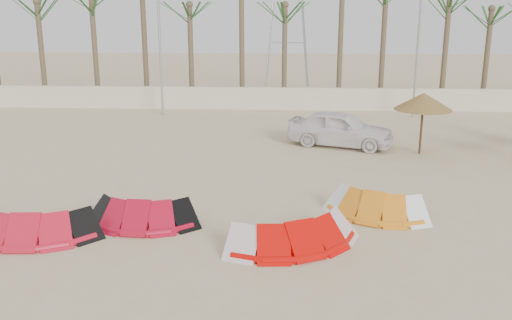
# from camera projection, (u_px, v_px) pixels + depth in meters

# --- Properties ---
(ground) EXTENTS (120.00, 120.00, 0.00)m
(ground) POSITION_uv_depth(u_px,v_px,m) (242.00, 287.00, 12.79)
(ground) COLOR tan
(ground) RESTS_ON ground
(boundary_wall) EXTENTS (60.00, 0.30, 1.30)m
(boundary_wall) POSITION_uv_depth(u_px,v_px,m) (270.00, 98.00, 33.78)
(boundary_wall) COLOR beige
(boundary_wall) RESTS_ON ground
(lamp_b) EXTENTS (1.25, 0.14, 11.00)m
(lamp_b) POSITION_uv_depth(u_px,v_px,m) (159.00, 10.00, 30.78)
(lamp_b) COLOR #A5A8AD
(lamp_b) RESTS_ON ground
(lamp_c) EXTENTS (1.25, 0.14, 11.00)m
(lamp_c) POSITION_uv_depth(u_px,v_px,m) (421.00, 10.00, 30.09)
(lamp_c) COLOR #A5A8AD
(lamp_c) RESTS_ON ground
(pylon) EXTENTS (3.00, 3.00, 14.00)m
(pylon) POSITION_uv_depth(u_px,v_px,m) (286.00, 94.00, 39.68)
(pylon) COLOR #A5A8AD
(pylon) RESTS_ON ground
(kite_red_left) EXTENTS (3.66, 1.73, 0.90)m
(kite_red_left) POSITION_uv_depth(u_px,v_px,m) (36.00, 220.00, 15.56)
(kite_red_left) COLOR red
(kite_red_left) RESTS_ON ground
(kite_red_mid) EXTENTS (3.25, 1.66, 0.90)m
(kite_red_mid) POSITION_uv_depth(u_px,v_px,m) (144.00, 209.00, 16.43)
(kite_red_mid) COLOR #AE0B24
(kite_red_mid) RESTS_ON ground
(kite_red_right) EXTENTS (4.08, 2.84, 0.90)m
(kite_red_right) POSITION_uv_depth(u_px,v_px,m) (294.00, 228.00, 15.05)
(kite_red_right) COLOR #CD0803
(kite_red_right) RESTS_ON ground
(kite_orange) EXTENTS (3.49, 2.51, 0.90)m
(kite_orange) POSITION_uv_depth(u_px,v_px,m) (374.00, 201.00, 17.11)
(kite_orange) COLOR orange
(kite_orange) RESTS_ON ground
(parasol_left) EXTENTS (2.40, 2.40, 2.58)m
(parasol_left) POSITION_uv_depth(u_px,v_px,m) (423.00, 101.00, 23.45)
(parasol_left) COLOR #4C331E
(parasol_left) RESTS_ON ground
(car) EXTENTS (4.96, 3.28, 1.57)m
(car) POSITION_uv_depth(u_px,v_px,m) (340.00, 129.00, 25.12)
(car) COLOR white
(car) RESTS_ON ground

